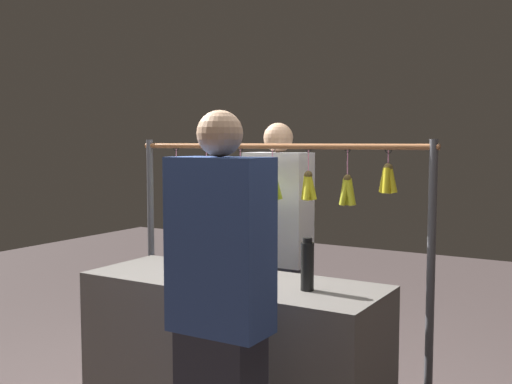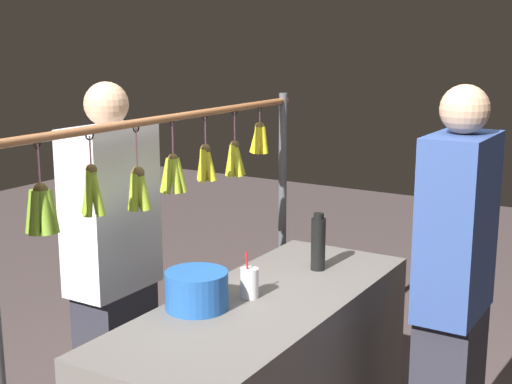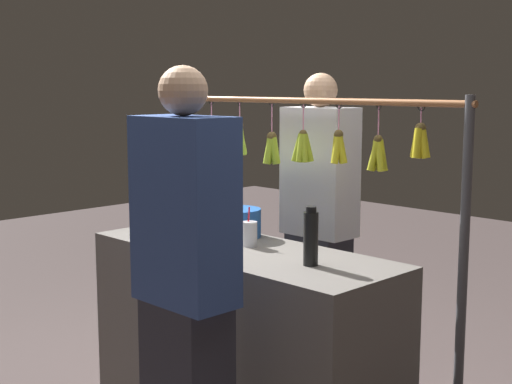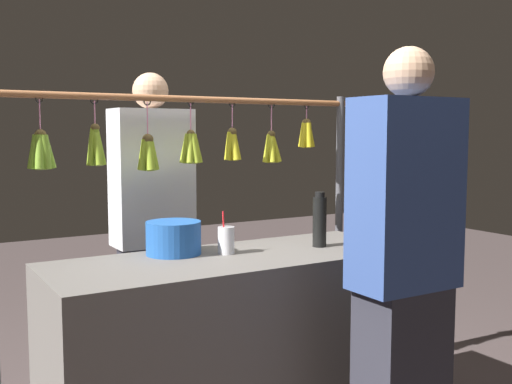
{
  "view_description": "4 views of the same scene",
  "coord_description": "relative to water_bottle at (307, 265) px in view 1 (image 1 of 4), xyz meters",
  "views": [
    {
      "loc": [
        -1.77,
        2.71,
        1.61
      ],
      "look_at": [
        -0.15,
        0.0,
        1.35
      ],
      "focal_mm": 42.79,
      "sensor_mm": 36.0,
      "label": 1
    },
    {
      "loc": [
        2.35,
        1.39,
        1.91
      ],
      "look_at": [
        0.05,
        0.0,
        1.33
      ],
      "focal_mm": 50.15,
      "sensor_mm": 36.0,
      "label": 2
    },
    {
      "loc": [
        -2.51,
        2.4,
        1.67
      ],
      "look_at": [
        -0.1,
        0.0,
        1.16
      ],
      "focal_mm": 50.94,
      "sensor_mm": 36.0,
      "label": 3
    },
    {
      "loc": [
        1.3,
        2.34,
        1.42
      ],
      "look_at": [
        -0.11,
        0.0,
        1.15
      ],
      "focal_mm": 42.84,
      "sensor_mm": 36.0,
      "label": 4
    }
  ],
  "objects": [
    {
      "name": "display_rack",
      "position": [
        0.49,
        -0.46,
        0.17
      ],
      "size": [
        1.96,
        0.12,
        1.63
      ],
      "color": "#4C4C51",
      "rests_on": "ground"
    },
    {
      "name": "market_counter",
      "position": [
        0.46,
        -0.02,
        -0.56
      ],
      "size": [
        1.66,
        0.62,
        0.87
      ],
      "primitive_type": "cube",
      "color": "#66605B",
      "rests_on": "ground"
    },
    {
      "name": "water_bottle",
      "position": [
        0.0,
        0.0,
        0.0
      ],
      "size": [
        0.07,
        0.07,
        0.26
      ],
      "color": "black",
      "rests_on": "market_counter"
    },
    {
      "name": "vendor_person",
      "position": [
        0.57,
        -0.72,
        -0.14
      ],
      "size": [
        0.41,
        0.22,
        1.73
      ],
      "color": "#2D2D38",
      "rests_on": "ground"
    },
    {
      "name": "blue_bucket",
      "position": [
        0.67,
        -0.19,
        -0.05
      ],
      "size": [
        0.25,
        0.25,
        0.15
      ],
      "primitive_type": "cylinder",
      "color": "#235AAF",
      "rests_on": "market_counter"
    },
    {
      "name": "drink_cup",
      "position": [
        0.47,
        -0.08,
        -0.06
      ],
      "size": [
        0.08,
        0.08,
        0.2
      ],
      "color": "silver",
      "rests_on": "market_counter"
    },
    {
      "name": "customer_person",
      "position": [
        0.08,
        0.65,
        -0.14
      ],
      "size": [
        0.41,
        0.22,
        1.74
      ],
      "color": "#2D2D38",
      "rests_on": "ground"
    }
  ]
}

